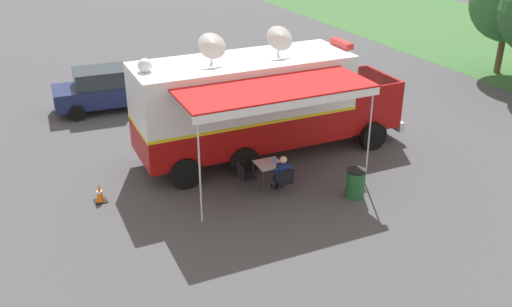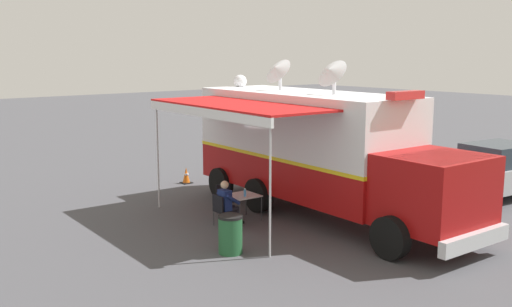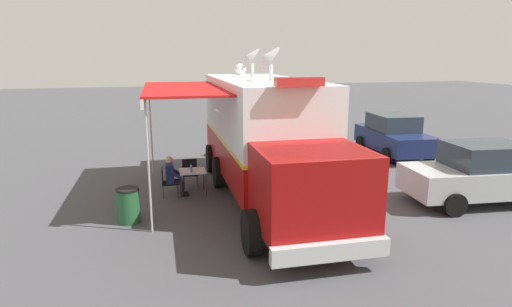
% 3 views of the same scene
% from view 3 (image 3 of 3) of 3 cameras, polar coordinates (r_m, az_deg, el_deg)
% --- Properties ---
extents(ground_plane, '(100.00, 100.00, 0.00)m').
position_cam_3_polar(ground_plane, '(13.77, 0.53, -4.77)').
color(ground_plane, '#47474C').
extents(lot_stripe, '(0.31, 4.80, 0.01)m').
position_cam_3_polar(lot_stripe, '(15.02, 12.09, -3.54)').
color(lot_stripe, silver).
rests_on(lot_stripe, ground).
extents(command_truck, '(5.08, 9.58, 4.53)m').
position_cam_3_polar(command_truck, '(12.59, 1.19, 2.68)').
color(command_truck, '#9E0F0F').
rests_on(command_truck, ground).
extents(folding_table, '(0.83, 0.83, 0.73)m').
position_cam_3_polar(folding_table, '(13.33, -8.46, -2.50)').
color(folding_table, silver).
rests_on(folding_table, ground).
extents(water_bottle, '(0.07, 0.07, 0.22)m').
position_cam_3_polar(water_bottle, '(13.12, -8.64, -2.02)').
color(water_bottle, '#4C99D8').
rests_on(water_bottle, folding_table).
extents(folding_chair_at_table, '(0.50, 0.50, 0.87)m').
position_cam_3_polar(folding_chair_at_table, '(13.20, -11.83, -3.50)').
color(folding_chair_at_table, black).
rests_on(folding_chair_at_table, ground).
extents(folding_chair_beside_table, '(0.50, 0.50, 0.87)m').
position_cam_3_polar(folding_chair_beside_table, '(14.18, -8.79, -2.24)').
color(folding_chair_beside_table, black).
rests_on(folding_chair_beside_table, ground).
extents(seated_responder, '(0.67, 0.57, 1.25)m').
position_cam_3_polar(seated_responder, '(13.17, -11.04, -2.88)').
color(seated_responder, navy).
rests_on(seated_responder, ground).
extents(trash_bin, '(0.57, 0.57, 0.91)m').
position_cam_3_polar(trash_bin, '(11.45, -16.64, -6.64)').
color(trash_bin, '#235B33').
rests_on(trash_bin, ground).
extents(traffic_cone, '(0.36, 0.36, 0.58)m').
position_cam_3_polar(traffic_cone, '(18.41, -6.33, 0.58)').
color(traffic_cone, black).
rests_on(traffic_cone, ground).
extents(car_behind_truck, '(2.33, 4.36, 1.76)m').
position_cam_3_polar(car_behind_truck, '(19.18, 17.83, 2.36)').
color(car_behind_truck, navy).
rests_on(car_behind_truck, ground).
extents(car_far_corner, '(4.37, 2.37, 1.76)m').
position_cam_3_polar(car_far_corner, '(13.89, 27.78, -2.37)').
color(car_far_corner, '#B2B5BA').
rests_on(car_far_corner, ground).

